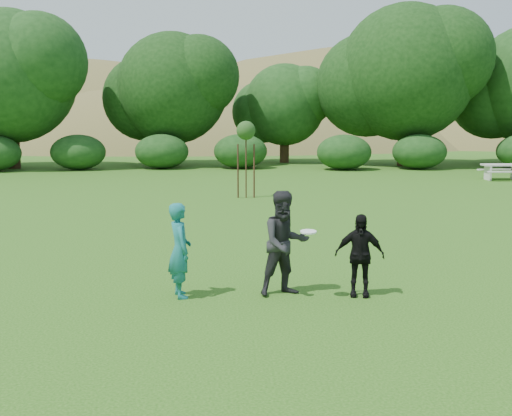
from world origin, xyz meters
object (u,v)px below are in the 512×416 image
Objects in this scene: player_grey at (285,243)px; sapling at (246,133)px; player_black at (359,255)px; player_teal at (180,250)px; picnic_table at (502,169)px.

sapling is at bearing 72.40° from player_grey.
player_black is at bearing -83.15° from sapling.
player_grey reaches higher than player_black.
sapling reaches higher than player_teal.
player_teal is 13.29m from sapling.
picnic_table is at bearing 26.38° from sapling.
player_teal reaches higher than picnic_table.
picnic_table is (12.30, 6.10, -1.90)m from sapling.
player_grey is at bearing -122.00° from picnic_table.
player_black is (1.26, -0.13, -0.19)m from player_grey.
player_grey is 1.00× the size of picnic_table.
sapling is (-1.59, 13.19, 1.71)m from player_black.
player_teal is 0.57× the size of sapling.
player_black is (3.04, -0.08, -0.10)m from player_teal.
picnic_table is at bearing -52.67° from player_teal.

